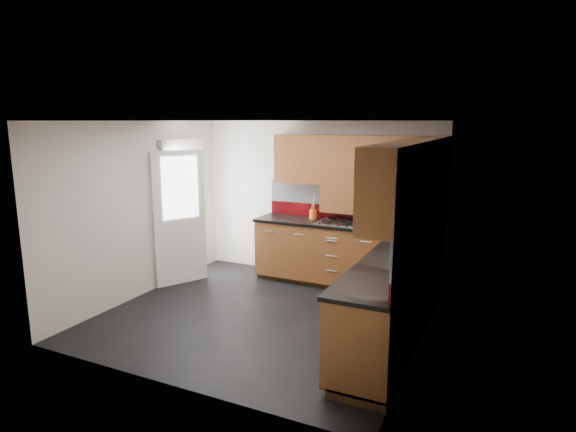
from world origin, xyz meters
The scene contains 14 objects.
room centered at (0.00, 0.00, 1.50)m, with size 4.00×3.80×2.64m.
base_cabinets centered at (1.07, 0.72, 0.44)m, with size 2.70×3.20×0.95m.
countertop centered at (1.05, 0.70, 0.92)m, with size 2.72×3.22×0.04m.
backsplash centered at (1.28, 0.93, 1.21)m, with size 2.70×3.20×0.54m.
upper_cabinets centered at (1.23, 0.78, 1.84)m, with size 2.50×3.20×0.72m.
extractor_hood centered at (0.45, 1.64, 1.28)m, with size 0.60×0.33×0.40m, color #5D3214.
glass_cabinet centered at (1.71, 1.07, 1.87)m, with size 0.32×0.80×0.66m.
back_door centered at (-1.78, 0.75, 1.03)m, with size 0.42×1.19×2.04m.
gas_hob centered at (0.45, 1.47, 0.96)m, with size 0.60×0.52×0.05m.
utensil_pot centered at (0.00, 1.60, 1.03)m, with size 0.11×0.11×0.39m.
toaster centered at (0.87, 1.65, 1.03)m, with size 0.27×0.20×0.18m.
food_processor centered at (1.60, 0.51, 1.09)m, with size 0.20×0.20×0.33m.
paper_towel centered at (1.74, 1.04, 1.08)m, with size 0.13×0.13×0.27m, color white.
orange_cloth centered at (1.60, 1.08, 0.95)m, with size 0.12×0.11×0.01m, color orange.
Camera 1 is at (2.70, -5.00, 2.40)m, focal length 30.00 mm.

